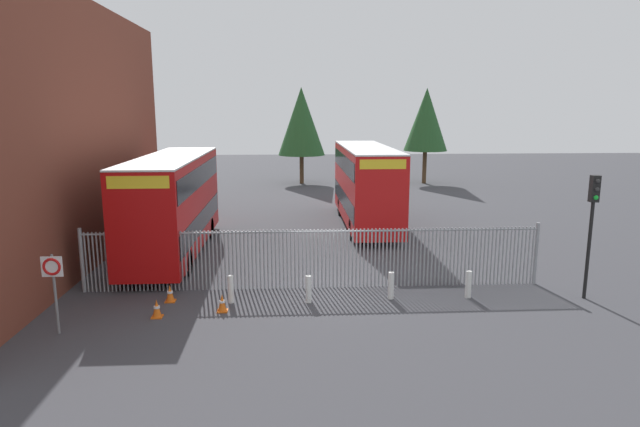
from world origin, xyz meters
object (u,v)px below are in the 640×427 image
bollard_near_left (231,289)px  double_decker_bus_near_gate (173,201)px  bollard_near_right (391,286)px  speed_limit_sign_post (53,276)px  bollard_far_right (468,284)px  traffic_cone_by_gate (157,309)px  traffic_cone_mid_forecourt (222,303)px  traffic_cone_near_kerb (170,294)px  bollard_center_front (308,289)px  traffic_light_kerbside (592,214)px  double_decker_bus_behind_fence_left (366,183)px

bollard_near_left → double_decker_bus_near_gate: bearing=115.9°
bollard_near_right → speed_limit_sign_post: bearing=-166.9°
speed_limit_sign_post → bollard_near_right: bearing=13.1°
bollard_near_right → bollard_far_right: same height
bollard_far_right → traffic_cone_by_gate: bearing=-173.2°
traffic_cone_mid_forecourt → traffic_cone_near_kerb: (-1.89, 1.02, 0.00)m
traffic_cone_by_gate → traffic_cone_near_kerb: size_ratio=1.00×
bollard_center_front → traffic_light_kerbside: traffic_light_kerbside is taller
double_decker_bus_near_gate → bollard_far_right: (11.38, -6.44, -1.95)m
bollard_near_left → speed_limit_sign_post: 5.47m
traffic_cone_mid_forecourt → traffic_cone_by_gate: bearing=-169.0°
bollard_near_right → speed_limit_sign_post: size_ratio=0.40×
bollard_center_front → bollard_near_left: bearing=177.1°
bollard_far_right → speed_limit_sign_post: (-13.00, -2.37, 1.30)m
bollard_near_right → traffic_light_kerbside: traffic_light_kerbside is taller
bollard_center_front → bollard_far_right: bearing=2.0°
bollard_near_left → bollard_far_right: bearing=0.5°
traffic_cone_near_kerb → bollard_far_right: bearing=-0.9°
double_decker_bus_behind_fence_left → bollard_center_front: double_decker_bus_behind_fence_left is taller
bollard_far_right → bollard_near_left: bearing=-179.5°
bollard_center_front → bollard_near_right: size_ratio=1.00×
double_decker_bus_behind_fence_left → bollard_near_right: size_ratio=11.38×
traffic_cone_by_gate → traffic_cone_near_kerb: (0.11, 1.41, 0.00)m
traffic_cone_near_kerb → bollard_center_front: bearing=-4.3°
double_decker_bus_near_gate → traffic_cone_by_gate: double_decker_bus_near_gate is taller
bollard_near_left → bollard_center_front: 2.63m
traffic_cone_by_gate → traffic_light_kerbside: bearing=3.7°
double_decker_bus_near_gate → traffic_light_kerbside: bearing=-23.7°
bollard_center_front → traffic_cone_by_gate: (-4.83, -1.05, -0.19)m
traffic_cone_by_gate → traffic_cone_mid_forecourt: same height
bollard_near_left → traffic_cone_near_kerb: bollard_near_left is taller
double_decker_bus_near_gate → traffic_cone_by_gate: bearing=-82.8°
bollard_near_right → traffic_cone_near_kerb: bearing=179.0°
double_decker_bus_near_gate → bollard_near_left: size_ratio=11.38×
double_decker_bus_behind_fence_left → bollard_far_right: size_ratio=11.38×
double_decker_bus_near_gate → speed_limit_sign_post: (-1.62, -8.81, -0.65)m
traffic_cone_mid_forecourt → speed_limit_sign_post: (-4.59, -1.51, 1.49)m
traffic_cone_by_gate → speed_limit_sign_post: speed_limit_sign_post is taller
bollard_near_left → traffic_cone_mid_forecourt: size_ratio=1.61×
double_decker_bus_near_gate → bollard_far_right: 13.22m
traffic_cone_mid_forecourt → double_decker_bus_behind_fence_left: bearing=63.3°
bollard_center_front → bollard_near_right: bearing=4.5°
bollard_far_right → traffic_cone_by_gate: bollard_far_right is taller
double_decker_bus_near_gate → traffic_cone_near_kerb: 6.73m
bollard_near_left → speed_limit_sign_post: size_ratio=0.40×
traffic_light_kerbside → bollard_center_front: bearing=179.3°
double_decker_bus_behind_fence_left → bollard_far_right: 12.27m
bollard_near_right → traffic_cone_near_kerb: 7.58m
traffic_cone_mid_forecourt → traffic_cone_near_kerb: same height
traffic_cone_mid_forecourt → traffic_cone_near_kerb: size_ratio=1.00×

